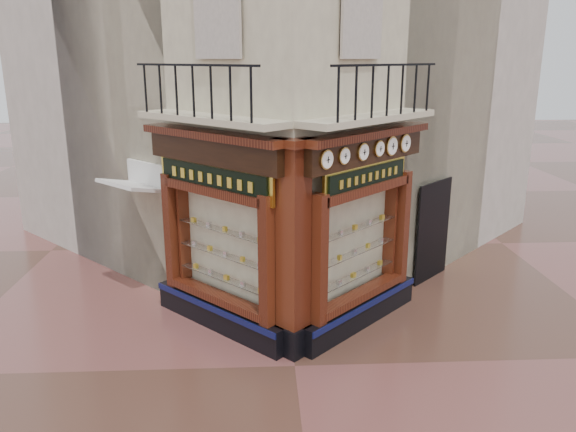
{
  "coord_description": "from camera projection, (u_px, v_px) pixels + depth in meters",
  "views": [
    {
      "loc": [
        -0.56,
        -8.84,
        5.27
      ],
      "look_at": [
        -0.02,
        2.0,
        2.2
      ],
      "focal_mm": 35.0,
      "sensor_mm": 36.0,
      "label": 1
    }
  ],
  "objects": [
    {
      "name": "signboard_right",
      "position": [
        367.0,
        177.0,
        10.63
      ],
      "size": [
        1.89,
        1.89,
        0.51
      ],
      "rotation": [
        0.0,
        0.0,
        0.79
      ],
      "color": "yellow",
      "rests_on": "ground"
    },
    {
      "name": "clock_f",
      "position": [
        405.0,
        143.0,
        11.23
      ],
      "size": [
        0.29,
        0.29,
        0.37
      ],
      "rotation": [
        0.0,
        0.0,
        0.79
      ],
      "color": "#B68F3C",
      "rests_on": "ground"
    },
    {
      "name": "shopfront_left",
      "position": [
        218.0,
        234.0,
        10.85
      ],
      "size": [
        2.86,
        2.86,
        3.98
      ],
      "rotation": [
        0.0,
        0.0,
        2.36
      ],
      "color": "black",
      "rests_on": "ground"
    },
    {
      "name": "clock_b",
      "position": [
        344.0,
        156.0,
        9.78
      ],
      "size": [
        0.25,
        0.25,
        0.31
      ],
      "rotation": [
        0.0,
        0.0,
        0.79
      ],
      "color": "#B68F3C",
      "rests_on": "ground"
    },
    {
      "name": "clock_c",
      "position": [
        363.0,
        152.0,
        10.19
      ],
      "size": [
        0.27,
        0.27,
        0.33
      ],
      "rotation": [
        0.0,
        0.0,
        0.79
      ],
      "color": "#B68F3C",
      "rests_on": "ground"
    },
    {
      "name": "awning",
      "position": [
        139.0,
        296.0,
        12.85
      ],
      "size": [
        1.6,
        1.6,
        0.27
      ],
      "primitive_type": null,
      "rotation": [
        0.22,
        0.0,
        2.36
      ],
      "color": "silver",
      "rests_on": "ground"
    },
    {
      "name": "shopfront_right",
      "position": [
        362.0,
        232.0,
        10.99
      ],
      "size": [
        2.86,
        2.86,
        3.98
      ],
      "rotation": [
        0.0,
        0.0,
        0.79
      ],
      "color": "black",
      "rests_on": "ground"
    },
    {
      "name": "clock_e",
      "position": [
        392.0,
        146.0,
        10.87
      ],
      "size": [
        0.31,
        0.31,
        0.38
      ],
      "rotation": [
        0.0,
        0.0,
        0.79
      ],
      "color": "#B68F3C",
      "rests_on": "ground"
    },
    {
      "name": "corner_pilaster",
      "position": [
        293.0,
        253.0,
        9.9
      ],
      "size": [
        0.85,
        0.85,
        3.98
      ],
      "rotation": [
        0.0,
        0.0,
        0.79
      ],
      "color": "black",
      "rests_on": "ground"
    },
    {
      "name": "signboard_left",
      "position": [
        213.0,
        178.0,
        10.49
      ],
      "size": [
        2.27,
        2.27,
        0.61
      ],
      "rotation": [
        0.0,
        0.0,
        2.36
      ],
      "color": "yellow",
      "rests_on": "ground"
    },
    {
      "name": "clock_d",
      "position": [
        379.0,
        149.0,
        10.56
      ],
      "size": [
        0.26,
        0.26,
        0.31
      ],
      "rotation": [
        0.0,
        0.0,
        0.79
      ],
      "color": "#B68F3C",
      "rests_on": "ground"
    },
    {
      "name": "balcony",
      "position": [
        291.0,
        118.0,
        10.23
      ],
      "size": [
        5.94,
        2.97,
        1.03
      ],
      "color": "beige",
      "rests_on": "ground"
    },
    {
      "name": "main_building",
      "position": [
        281.0,
        28.0,
        14.24
      ],
      "size": [
        11.31,
        11.31,
        12.0
      ],
      "primitive_type": "cube",
      "rotation": [
        0.0,
        0.0,
        0.79
      ],
      "color": "beige",
      "rests_on": "ground"
    },
    {
      "name": "ground",
      "position": [
        295.0,
        366.0,
        9.95
      ],
      "size": [
        80.0,
        80.0,
        0.0
      ],
      "primitive_type": "plane",
      "color": "#503025",
      "rests_on": "ground"
    },
    {
      "name": "neighbour_right",
      "position": [
        360.0,
        50.0,
        16.87
      ],
      "size": [
        11.31,
        11.31,
        11.0
      ],
      "primitive_type": "cube",
      "rotation": [
        0.0,
        0.0,
        0.79
      ],
      "color": "beige",
      "rests_on": "ground"
    },
    {
      "name": "clock_a",
      "position": [
        327.0,
        160.0,
        9.42
      ],
      "size": [
        0.27,
        0.27,
        0.34
      ],
      "rotation": [
        0.0,
        0.0,
        0.79
      ],
      "color": "#B68F3C",
      "rests_on": "ground"
    },
    {
      "name": "neighbour_left",
      "position": [
        194.0,
        50.0,
        16.63
      ],
      "size": [
        11.31,
        11.31,
        11.0
      ],
      "primitive_type": "cube",
      "rotation": [
        0.0,
        0.0,
        0.79
      ],
      "color": "beige",
      "rests_on": "ground"
    }
  ]
}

